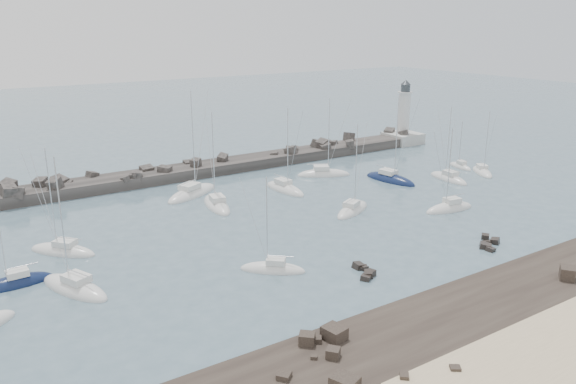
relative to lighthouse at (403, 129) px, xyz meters
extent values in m
plane|color=#476270|center=(-47.00, -38.00, -3.09)|extent=(400.00, 400.00, 0.00)
cube|color=black|center=(-47.00, -60.00, -3.09)|extent=(140.00, 12.00, 0.70)
cube|color=black|center=(-61.84, -56.11, -2.20)|extent=(1.92, 2.11, 1.09)
cube|color=black|center=(-63.40, -55.64, -2.52)|extent=(1.22, 1.17, 0.44)
cube|color=black|center=(-64.95, -57.54, -2.61)|extent=(0.71, 0.70, 0.27)
cube|color=black|center=(-65.47, -62.11, -2.14)|extent=(2.12, 2.31, 1.21)
cube|color=black|center=(-68.30, -58.41, -2.52)|extent=(1.39, 1.39, 0.43)
cube|color=black|center=(-56.81, -64.75, -2.56)|extent=(1.05, 1.03, 0.37)
cube|color=black|center=(-64.23, -55.52, -2.26)|extent=(1.73, 1.72, 0.97)
cube|color=black|center=(-63.57, -58.24, -2.34)|extent=(1.46, 1.46, 0.80)
cube|color=black|center=(-34.59, -60.07, -2.08)|extent=(2.21, 2.14, 1.33)
cube|color=black|center=(-60.83, -63.40, -2.52)|extent=(0.99, 0.99, 0.44)
cube|color=black|center=(-50.28, -46.39, -2.90)|extent=(0.79, 0.74, 0.61)
cube|color=black|center=(-51.00, -47.97, -2.94)|extent=(1.52, 1.40, 1.22)
cube|color=black|center=(-50.35, -46.17, -3.05)|extent=(1.38, 1.28, 0.95)
cube|color=black|center=(-51.71, -48.36, -2.89)|extent=(1.52, 1.44, 0.79)
cube|color=black|center=(-50.57, -45.70, -2.98)|extent=(1.20, 1.16, 1.27)
cube|color=black|center=(-50.65, -47.88, -2.81)|extent=(1.00, 1.08, 0.75)
cube|color=black|center=(-34.13, -49.49, -3.14)|extent=(1.96, 1.96, 1.47)
cube|color=black|center=(-32.80, -48.68, -2.96)|extent=(1.27, 1.33, 0.69)
cube|color=black|center=(-31.90, -49.19, -2.81)|extent=(1.44, 1.36, 0.94)
cube|color=black|center=(-31.71, -47.58, -2.80)|extent=(1.24, 1.26, 0.74)
cube|color=black|center=(-34.37, -50.45, -3.07)|extent=(1.13, 1.06, 1.05)
cube|color=#2E2B29|center=(-54.50, 0.00, -2.89)|extent=(115.00, 6.00, 3.20)
cube|color=#2E2B29|center=(-74.72, 0.99, -0.84)|extent=(2.77, 2.71, 1.76)
cube|color=#2E2B29|center=(-28.42, 2.26, -1.32)|extent=(1.74, 1.65, 1.30)
cube|color=#2E2B29|center=(-57.87, 1.40, -1.23)|extent=(2.31, 2.12, 1.57)
cube|color=#2E2B29|center=(-66.72, 2.37, -1.30)|extent=(2.45, 2.03, 2.02)
cube|color=#2E2B29|center=(-13.52, 2.08, -0.55)|extent=(2.54, 2.40, 2.26)
cube|color=#2E2B29|center=(-61.32, -2.10, -1.28)|extent=(1.89, 1.89, 1.35)
cube|color=#2E2B29|center=(-44.13, 0.36, -1.09)|extent=(2.49, 2.86, 2.58)
cube|color=#2E2B29|center=(-49.85, -0.82, -0.68)|extent=(2.26, 2.25, 1.76)
cube|color=#2E2B29|center=(-73.19, -1.75, -0.71)|extent=(2.84, 2.68, 2.40)
cube|color=#2E2B29|center=(-70.79, 0.78, -1.58)|extent=(1.81, 1.91, 1.26)
cube|color=#2E2B29|center=(-23.10, 0.77, -0.67)|extent=(2.36, 2.15, 2.17)
cube|color=#2E2B29|center=(-1.67, 2.53, -0.91)|extent=(3.25, 3.12, 2.15)
cube|color=#2E2B29|center=(-18.01, 1.26, -1.37)|extent=(1.77, 1.59, 1.63)
cube|color=#2E2B29|center=(-60.68, -1.82, -1.26)|extent=(2.43, 2.55, 1.85)
cube|color=#2E2B29|center=(-33.52, -0.36, -1.47)|extent=(1.99, 1.82, 1.44)
cube|color=#2E2B29|center=(-1.09, -1.30, -0.78)|extent=(2.26, 2.56, 2.29)
cube|color=#2E2B29|center=(-55.64, -1.10, -1.19)|extent=(2.81, 2.80, 1.79)
cube|color=#2E2B29|center=(-30.51, -1.42, -0.83)|extent=(2.80, 2.91, 2.16)
cube|color=#2E2B29|center=(0.07, -0.78, -1.33)|extent=(1.69, 1.77, 1.17)
cube|color=#2E2B29|center=(-19.78, 0.78, -1.20)|extent=(1.91, 2.07, 2.22)
cube|color=#2E2B29|center=(-71.89, 1.63, -1.10)|extent=(2.95, 3.09, 1.82)
cube|color=#2E2B29|center=(-16.73, -2.31, -1.02)|extent=(2.55, 2.53, 1.98)
cube|color=#2E2B29|center=(-79.31, -0.16, -0.47)|extent=(2.65, 3.09, 2.63)
cube|color=#2E2B29|center=(-22.57, -1.65, -0.87)|extent=(2.50, 2.18, 1.68)
cube|color=#2E2B29|center=(-9.78, -0.10, -1.68)|extent=(1.13, 1.24, 1.05)
cube|color=#2E2B29|center=(-78.83, 1.22, -1.26)|extent=(2.15, 2.21, 1.23)
cube|color=#2E2B29|center=(-78.39, -2.08, -1.04)|extent=(2.29, 2.43, 2.26)
cube|color=#2E2B29|center=(-22.40, -0.38, -0.77)|extent=(3.02, 2.87, 2.65)
cube|color=#2E2B29|center=(-62.80, -2.56, -1.26)|extent=(1.43, 1.64, 1.34)
cube|color=#2E2B29|center=(-28.23, 0.75, -1.33)|extent=(2.18, 2.34, 1.52)
cube|color=#2E2B29|center=(-79.56, -1.78, -0.75)|extent=(2.37, 2.84, 2.60)
cube|color=#2E2B29|center=(-50.09, 2.12, -1.35)|extent=(1.51, 1.57, 1.28)
cube|color=#A7A8A2|center=(0.00, 0.00, -2.29)|extent=(7.00, 7.00, 3.00)
cylinder|color=silver|center=(0.00, 0.00, 3.71)|extent=(2.50, 2.50, 9.00)
cylinder|color=silver|center=(0.00, 0.00, 8.13)|extent=(3.20, 3.20, 0.25)
cylinder|color=#33383D|center=(0.00, 0.00, 9.01)|extent=(2.00, 2.00, 1.60)
cone|color=#33383D|center=(0.00, 0.00, 10.31)|extent=(2.20, 2.20, 1.00)
ellipsoid|color=silver|center=(-76.87, -23.55, -3.04)|extent=(7.64, 8.18, 2.14)
cube|color=silver|center=(-76.59, -23.88, -1.80)|extent=(2.88, 2.94, 0.67)
cylinder|color=silver|center=(-77.32, -23.04, 3.65)|extent=(0.12, 0.12, 11.56)
cylinder|color=silver|center=(-76.19, -24.33, -1.17)|extent=(2.33, 2.64, 0.10)
ellipsoid|color=#0E1A3E|center=(-82.88, -29.79, -3.04)|extent=(7.63, 2.68, 2.06)
cube|color=silver|center=(-82.51, -29.77, -1.82)|extent=(2.18, 1.61, 0.70)
cylinder|color=silver|center=(-83.48, -29.82, 2.91)|extent=(0.12, 0.12, 10.16)
cylinder|color=silver|center=(-81.98, -29.75, -1.17)|extent=(3.01, 0.24, 0.10)
ellipsoid|color=silver|center=(-54.21, -17.91, -3.04)|extent=(4.48, 9.76, 2.38)
cube|color=silver|center=(-54.29, -18.37, -1.65)|extent=(2.32, 2.92, 0.75)
cylinder|color=silver|center=(-54.08, -17.17, 4.32)|extent=(0.13, 0.13, 12.69)
cylinder|color=silver|center=(-54.40, -19.02, -0.95)|extent=(0.75, 3.72, 0.11)
ellipsoid|color=silver|center=(-54.91, -10.65, -3.04)|extent=(11.30, 8.25, 2.61)
cube|color=silver|center=(-55.39, -10.91, -1.54)|extent=(3.77, 3.42, 0.78)
cylinder|color=silver|center=(-54.13, -10.23, 5.50)|extent=(0.13, 0.13, 14.86)
cylinder|color=silver|center=(-56.07, -11.28, -0.82)|extent=(3.92, 2.20, 0.11)
ellipsoid|color=silver|center=(-58.81, -41.18, -3.04)|extent=(6.89, 6.40, 1.92)
cube|color=silver|center=(-58.54, -41.42, -1.91)|extent=(2.47, 2.41, 0.64)
cylinder|color=silver|center=(-59.24, -40.81, 2.62)|extent=(0.11, 0.11, 9.70)
cylinder|color=silver|center=(-58.16, -41.75, -1.32)|extent=(2.23, 1.95, 0.09)
ellipsoid|color=silver|center=(-41.46, -16.51, -3.04)|extent=(3.57, 9.34, 2.35)
cube|color=silver|center=(-41.50, -16.05, -1.67)|extent=(2.04, 2.70, 0.76)
cylinder|color=silver|center=(-41.40, -17.23, 4.12)|extent=(0.13, 0.13, 12.34)
cylinder|color=silver|center=(-41.55, -15.41, -0.96)|extent=(0.41, 3.65, 0.11)
ellipsoid|color=silver|center=(-38.93, -30.42, -3.04)|extent=(8.78, 6.12, 2.15)
cube|color=silver|center=(-39.31, -30.61, -1.78)|extent=(2.89, 2.59, 0.68)
cylinder|color=silver|center=(-38.32, -30.12, 3.60)|extent=(0.12, 0.12, 11.46)
cylinder|color=silver|center=(-39.84, -30.88, -1.15)|extent=(3.09, 1.59, 0.10)
ellipsoid|color=#0E1A3E|center=(-23.34, -21.39, -3.04)|extent=(4.69, 10.28, 2.46)
cube|color=silver|center=(-23.42, -20.90, -1.61)|extent=(2.43, 3.07, 0.77)
cylinder|color=silver|center=(-23.21, -22.17, 4.69)|extent=(0.13, 0.13, 13.37)
cylinder|color=silver|center=(-23.54, -20.22, -0.90)|extent=(0.77, 3.92, 0.11)
ellipsoid|color=silver|center=(-26.86, -37.48, -3.04)|extent=(8.31, 3.50, 2.26)
cube|color=silver|center=(-26.46, -37.53, -1.69)|extent=(2.44, 1.90, 0.78)
cylinder|color=silver|center=(-27.50, -37.39, 3.36)|extent=(0.13, 0.13, 10.88)
cylinder|color=silver|center=(-25.90, -37.60, -0.97)|extent=(3.21, 0.52, 0.11)
ellipsoid|color=silver|center=(-14.56, -26.29, -3.04)|extent=(3.46, 8.70, 2.17)
cube|color=silver|center=(-14.60, -26.71, -1.77)|extent=(1.94, 2.53, 0.70)
cylinder|color=silver|center=(-14.49, -25.62, 3.60)|extent=(0.12, 0.12, 11.45)
cylinder|color=silver|center=(-14.66, -27.31, -1.13)|extent=(0.43, 3.38, 0.10)
ellipsoid|color=silver|center=(-6.13, -26.59, -3.04)|extent=(6.01, 7.68, 1.94)
cube|color=silver|center=(-5.93, -26.27, -1.91)|extent=(2.42, 2.61, 0.62)
cylinder|color=silver|center=(-6.46, -27.11, 2.90)|extent=(0.11, 0.11, 10.24)
cylinder|color=silver|center=(-5.65, -25.82, -1.33)|extent=(1.68, 2.62, 0.09)
ellipsoid|color=silver|center=(-6.32, -21.75, -3.04)|extent=(2.82, 6.01, 1.68)
cube|color=silver|center=(-6.37, -22.04, -2.03)|extent=(1.44, 1.81, 0.60)
cylinder|color=silver|center=(-6.24, -21.30, 1.58)|extent=(0.10, 0.10, 7.81)
cylinder|color=silver|center=(-6.45, -22.44, -1.48)|extent=(0.51, 2.29, 0.09)
ellipsoid|color=silver|center=(-77.97, -34.22, -3.04)|extent=(6.48, 9.76, 2.37)
cube|color=silver|center=(-77.78, -34.65, -1.66)|extent=(2.80, 3.17, 0.75)
cylinder|color=silver|center=(-78.27, -33.54, 4.30)|extent=(0.13, 0.13, 12.67)
cylinder|color=silver|center=(-77.51, -35.25, -0.96)|extent=(1.63, 3.47, 0.11)
ellipsoid|color=silver|center=(-30.84, -12.56, -3.04)|extent=(9.55, 6.89, 2.35)
cube|color=silver|center=(-31.25, -12.34, -1.67)|extent=(3.17, 2.87, 0.75)
cylinder|color=silver|center=(-30.18, -12.91, 4.22)|extent=(0.13, 0.13, 12.53)
cylinder|color=silver|center=(-31.82, -12.04, -0.97)|extent=(3.33, 1.83, 0.11)
camera|label=1|loc=(-87.67, -88.93, 22.91)|focal=35.00mm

